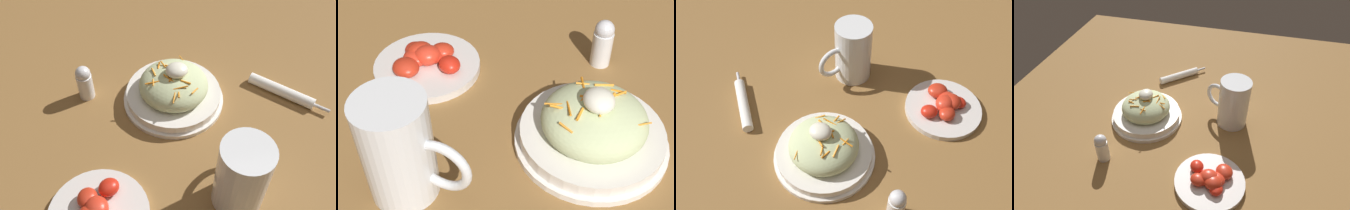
# 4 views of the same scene
# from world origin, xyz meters

# --- Properties ---
(ground_plane) EXTENTS (1.43, 1.43, 0.00)m
(ground_plane) POSITION_xyz_m (0.00, 0.00, 0.00)
(ground_plane) COLOR olive
(salad_plate) EXTENTS (0.23, 0.23, 0.11)m
(salad_plate) POSITION_xyz_m (-0.01, -0.18, 0.03)
(salad_plate) COLOR white
(salad_plate) RESTS_ON ground_plane
(beer_mug) EXTENTS (0.10, 0.14, 0.16)m
(beer_mug) POSITION_xyz_m (-0.07, 0.09, 0.07)
(beer_mug) COLOR white
(beer_mug) RESTS_ON ground_plane
(napkin_roll) EXTENTS (0.14, 0.15, 0.03)m
(napkin_roll) POSITION_xyz_m (-0.26, -0.14, 0.01)
(napkin_roll) COLOR white
(napkin_roll) RESTS_ON ground_plane
(tomato_plate) EXTENTS (0.18, 0.18, 0.05)m
(tomato_plate) POSITION_xyz_m (0.19, 0.07, 0.02)
(tomato_plate) COLOR silver
(tomato_plate) RESTS_ON ground_plane
(salt_shaker) EXTENTS (0.04, 0.04, 0.09)m
(salt_shaker) POSITION_xyz_m (0.18, -0.24, 0.04)
(salt_shaker) COLOR white
(salt_shaker) RESTS_ON ground_plane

